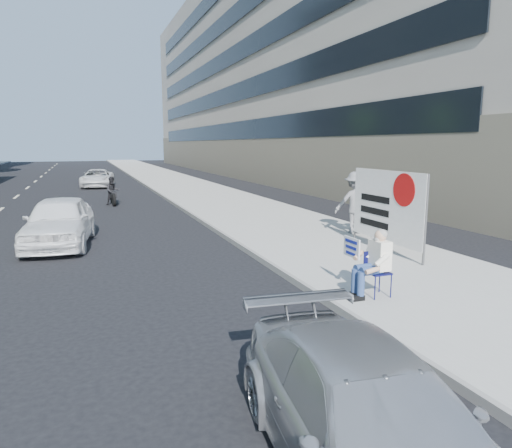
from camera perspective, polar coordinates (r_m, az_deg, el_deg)
name	(u,v)px	position (r m, az deg, el deg)	size (l,w,h in m)	color
ground	(217,277)	(10.66, -4.88, -6.62)	(160.00, 160.00, 0.00)	black
near_sidewalk	(193,189)	(30.74, -7.94, 4.33)	(5.00, 120.00, 0.15)	#9D9A93
near_building	(294,71)	(46.80, 4.75, 18.47)	(14.00, 70.00, 20.00)	#A1968B
seated_protester	(373,260)	(8.96, 14.38, -4.33)	(0.83, 1.11, 1.31)	#131454
jogger	(355,203)	(15.21, 12.30, 2.63)	(1.30, 0.75, 2.01)	slate
pedestrian_woman	(379,208)	(14.71, 15.10, 1.97)	(0.68, 0.45, 1.86)	black
protest_banner	(387,206)	(12.67, 16.02, 2.15)	(0.08, 3.06, 2.20)	#4C4C4C
parked_sedan	(371,422)	(4.54, 14.14, -22.89)	(1.66, 4.09, 1.19)	#A1A4A8
white_sedan_near	(59,221)	(14.96, -23.38, 0.33)	(1.76, 4.38, 1.49)	white
white_sedan_far	(97,178)	(34.83, -19.21, 5.44)	(2.09, 4.54, 1.26)	white
motorcycle	(113,192)	(24.21, -17.48, 3.80)	(0.74, 2.05, 1.42)	black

